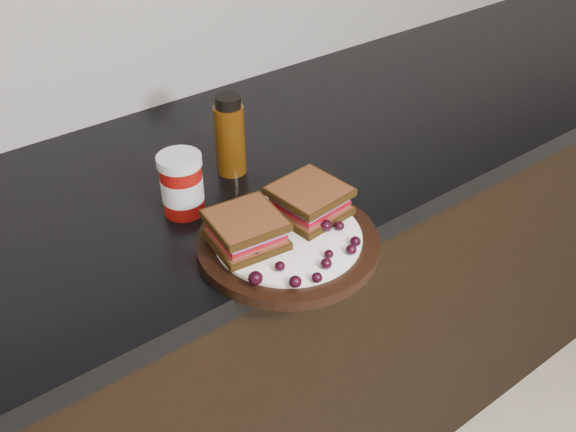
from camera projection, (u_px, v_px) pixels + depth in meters
name	position (u px, v px, depth m)	size (l,w,h in m)	color
base_cabinets	(138.00, 398.00, 1.33)	(3.96, 0.58, 0.86)	black
countertop	(100.00, 225.00, 1.07)	(3.98, 0.60, 0.04)	black
plate	(288.00, 243.00, 0.98)	(0.28, 0.28, 0.02)	black
sandwich_left	(246.00, 230.00, 0.95)	(0.10, 0.10, 0.05)	#5F3018
sandwich_right	(309.00, 201.00, 1.01)	(0.10, 0.10, 0.05)	#5F3018
grape_0	(256.00, 278.00, 0.88)	(0.02, 0.02, 0.02)	black
grape_1	(280.00, 266.00, 0.90)	(0.02, 0.02, 0.01)	black
grape_2	(295.00, 282.00, 0.88)	(0.02, 0.02, 0.02)	black
grape_3	(317.00, 278.00, 0.88)	(0.02, 0.02, 0.01)	black
grape_4	(326.00, 264.00, 0.91)	(0.02, 0.02, 0.02)	black
grape_5	(329.00, 254.00, 0.93)	(0.01, 0.01, 0.01)	black
grape_6	(351.00, 250.00, 0.93)	(0.02, 0.02, 0.02)	black
grape_7	(355.00, 241.00, 0.95)	(0.02, 0.02, 0.02)	black
grape_8	(339.00, 226.00, 0.98)	(0.02, 0.02, 0.01)	black
grape_9	(326.00, 226.00, 0.98)	(0.02, 0.02, 0.02)	black
grape_10	(318.00, 208.00, 1.01)	(0.02, 0.02, 0.02)	black
grape_11	(303.00, 212.00, 1.01)	(0.02, 0.02, 0.02)	black
grape_12	(303.00, 204.00, 1.02)	(0.02, 0.02, 0.02)	black
grape_13	(229.00, 231.00, 0.97)	(0.02, 0.02, 0.01)	black
grape_14	(234.00, 249.00, 0.93)	(0.02, 0.02, 0.02)	black
grape_15	(255.00, 254.00, 0.92)	(0.02, 0.02, 0.02)	black
grape_16	(239.00, 227.00, 0.98)	(0.02, 0.02, 0.02)	black
grape_17	(247.00, 239.00, 0.95)	(0.02, 0.02, 0.02)	black
grape_18	(244.00, 252.00, 0.93)	(0.02, 0.02, 0.02)	black
condiment_jar	(182.00, 184.00, 1.03)	(0.07, 0.07, 0.11)	maroon
oil_bottle	(230.00, 135.00, 1.12)	(0.05, 0.05, 0.15)	#482507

